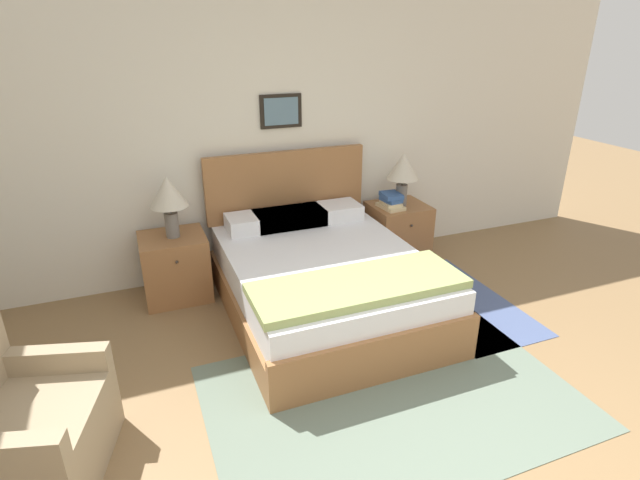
{
  "coord_description": "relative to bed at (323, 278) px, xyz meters",
  "views": [
    {
      "loc": [
        -1.21,
        -1.13,
        2.21
      ],
      "look_at": [
        -0.06,
        1.79,
        0.86
      ],
      "focal_mm": 28.0,
      "sensor_mm": 36.0,
      "label": 1
    }
  ],
  "objects": [
    {
      "name": "book_thick_bottom",
      "position": [
        0.98,
        0.65,
        0.28
      ],
      "size": [
        0.21,
        0.28,
        0.04
      ],
      "rotation": [
        0.0,
        0.0,
        0.09
      ],
      "color": "beige",
      "rests_on": "nightstand_by_door"
    },
    {
      "name": "area_rug_main",
      "position": [
        0.02,
        -1.17,
        -0.3
      ],
      "size": [
        2.34,
        1.57,
        0.01
      ],
      "color": "slate",
      "rests_on": "ground_plane"
    },
    {
      "name": "armchair",
      "position": [
        -2.06,
        -1.0,
        -0.01
      ],
      "size": [
        0.84,
        0.92,
        0.87
      ],
      "rotation": [
        0.0,
        0.0,
        -1.85
      ],
      "color": "#998466",
      "rests_on": "ground_plane"
    },
    {
      "name": "book_slim_near_top",
      "position": [
        0.98,
        0.65,
        0.39
      ],
      "size": [
        0.19,
        0.22,
        0.04
      ],
      "rotation": [
        0.0,
        0.0,
        -0.07
      ],
      "color": "#335693",
      "rests_on": "book_novel_upper"
    },
    {
      "name": "nightstand_near_window",
      "position": [
        -1.1,
        0.7,
        -0.02
      ],
      "size": [
        0.55,
        0.52,
        0.57
      ],
      "color": "#936038",
      "rests_on": "ground_plane"
    },
    {
      "name": "book_novel_upper",
      "position": [
        0.98,
        0.65,
        0.35
      ],
      "size": [
        0.17,
        0.22,
        0.04
      ],
      "rotation": [
        0.0,
        0.0,
        0.15
      ],
      "color": "#335693",
      "rests_on": "book_hardcover_middle"
    },
    {
      "name": "book_hardcover_middle",
      "position": [
        0.98,
        0.65,
        0.32
      ],
      "size": [
        0.17,
        0.23,
        0.03
      ],
      "rotation": [
        0.0,
        0.0,
        -0.07
      ],
      "color": "beige",
      "rests_on": "book_thick_bottom"
    },
    {
      "name": "table_lamp_near_window",
      "position": [
        -1.08,
        0.69,
        0.63
      ],
      "size": [
        0.31,
        0.31,
        0.53
      ],
      "color": "slate",
      "rests_on": "nightstand_near_window"
    },
    {
      "name": "nightstand_by_door",
      "position": [
        1.1,
        0.7,
        -0.02
      ],
      "size": [
        0.55,
        0.52,
        0.57
      ],
      "color": "#936038",
      "rests_on": "ground_plane"
    },
    {
      "name": "bed",
      "position": [
        0.0,
        0.0,
        0.0
      ],
      "size": [
        1.53,
        1.97,
        1.16
      ],
      "color": "#936038",
      "rests_on": "ground_plane"
    },
    {
      "name": "area_rug_bedside",
      "position": [
        1.17,
        -0.3,
        -0.3
      ],
      "size": [
        0.78,
        1.49,
        0.01
      ],
      "color": "#47567F",
      "rests_on": "ground_plane"
    },
    {
      "name": "table_lamp_by_door",
      "position": [
        1.12,
        0.69,
        0.63
      ],
      "size": [
        0.31,
        0.31,
        0.53
      ],
      "color": "slate",
      "rests_on": "nightstand_by_door"
    },
    {
      "name": "wall_back",
      "position": [
        -0.15,
        1.03,
        0.99
      ],
      "size": [
        7.49,
        0.09,
        2.6
      ],
      "color": "silver",
      "rests_on": "ground_plane"
    }
  ]
}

